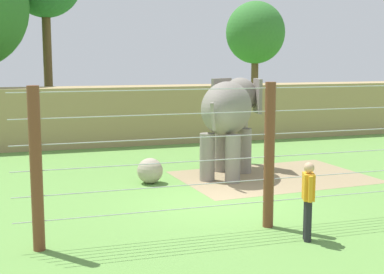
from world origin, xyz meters
The scene contains 8 objects.
ground_plane centered at (0.00, 0.00, 0.00)m, with size 120.00×120.00×0.00m, color #609342.
dirt_patch centered at (2.69, 2.41, 0.00)m, with size 5.92×4.09×0.01m, color #937F5B.
embankment_wall centered at (0.00, 10.70, 1.27)m, with size 36.00×1.80×2.55m, color tan.
elephant centered at (1.46, 3.21, 2.07)m, with size 3.24×3.72×3.12m.
enrichment_ball centered at (-1.30, 2.75, 0.39)m, with size 0.78×0.78×0.78m, color tan.
cable_fence centered at (0.08, -2.28, 1.65)m, with size 10.55×0.24×3.28m.
zookeeper centered at (0.61, -3.39, 0.93)m, with size 0.33×0.59×1.67m.
tree_far_left centered at (9.09, 18.18, 5.26)m, with size 3.62×3.62×7.22m.
Camera 1 is at (-5.09, -13.23, 3.82)m, focal length 51.36 mm.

